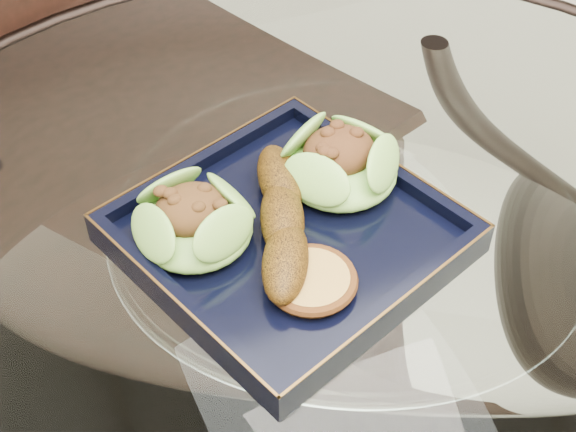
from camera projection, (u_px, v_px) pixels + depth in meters
name	position (u px, v px, depth m)	size (l,w,h in m)	color
dining_table	(337.00, 359.00, 0.87)	(1.13, 1.13, 0.77)	white
dining_chair	(120.00, 139.00, 1.13)	(0.60, 0.60, 1.08)	black
navy_plate	(288.00, 238.00, 0.76)	(0.27, 0.27, 0.02)	black
lettuce_wrap_left	(194.00, 224.00, 0.73)	(0.11, 0.11, 0.04)	#4B8D29
lettuce_wrap_right	(340.00, 165.00, 0.79)	(0.11, 0.11, 0.04)	#538C28
roasted_plantain	(282.00, 218.00, 0.74)	(0.19, 0.04, 0.04)	#573509
crumb_patty	(311.00, 281.00, 0.70)	(0.07, 0.07, 0.01)	gold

